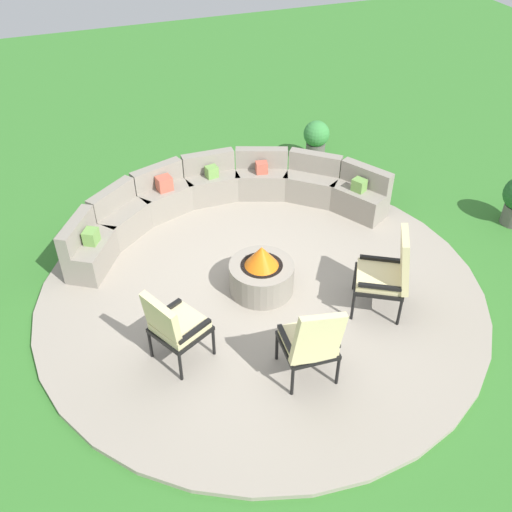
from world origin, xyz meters
The scene contains 8 objects.
ground_plane centered at (0.00, 0.00, 0.00)m, with size 24.00×24.00×0.00m, color #387A2D.
patio_circle centered at (0.00, 0.00, 0.03)m, with size 5.67×5.67×0.06m, color #9E9384.
fire_pit centered at (0.00, 0.00, 0.32)m, with size 0.82×0.82×0.68m.
curved_stone_bench centered at (0.02, 1.80, 0.35)m, with size 4.74×1.85×0.73m.
lounge_chair_front_left centered at (-1.30, -0.79, 0.59)m, with size 0.73×0.74×1.00m.
lounge_chair_front_right centered at (-0.03, -1.52, 0.61)m, with size 0.59×0.59×1.06m.
lounge_chair_back_left centered at (1.29, -0.83, 0.63)m, with size 0.81×0.82×1.13m.
potted_plant_3 centered at (2.13, 2.96, 0.41)m, with size 0.45×0.45×0.74m.
Camera 1 is at (-1.99, -5.19, 4.96)m, focal length 40.44 mm.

